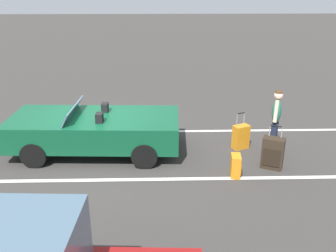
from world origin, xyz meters
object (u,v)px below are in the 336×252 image
Objects in this scene: traveler_person at (276,119)px; suitcase_large_black at (273,153)px; suitcase_small_carryon at (236,166)px; convertible_car at (87,130)px; suitcase_medium_bright at (241,137)px.

suitcase_large_black is at bearing 95.54° from traveler_person.
suitcase_small_carryon is at bearing 66.76° from traveler_person.
convertible_car is 3.72m from suitcase_small_carryon.
suitcase_large_black is 2.04× the size of suitcase_small_carryon.
suitcase_medium_bright is 1.89× the size of suitcase_small_carryon.
suitcase_medium_bright is (0.50, -1.07, -0.06)m from suitcase_large_black.
traveler_person is at bearing 179.39° from convertible_car.
convertible_car is 4.62m from traveler_person.
suitcase_medium_bright is at bearing 80.46° from suitcase_small_carryon.
suitcase_medium_bright is at bearing -2.31° from traveler_person.
traveler_person is at bearing 50.27° from suitcase_small_carryon.
suitcase_small_carryon is (0.91, 0.36, -0.12)m from suitcase_large_black.
suitcase_small_carryon is at bearing 161.30° from convertible_car.
suitcase_large_black is 1.18m from suitcase_medium_bright.
suitcase_medium_bright is 1.50m from suitcase_small_carryon.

